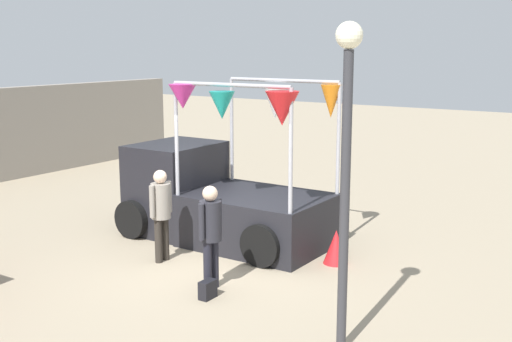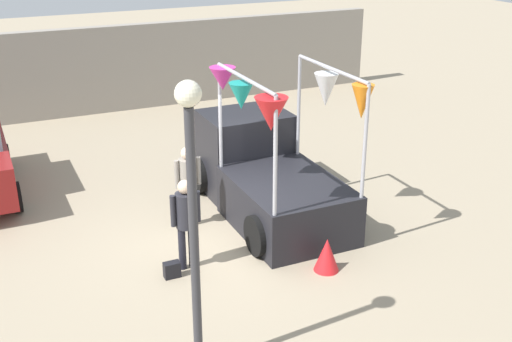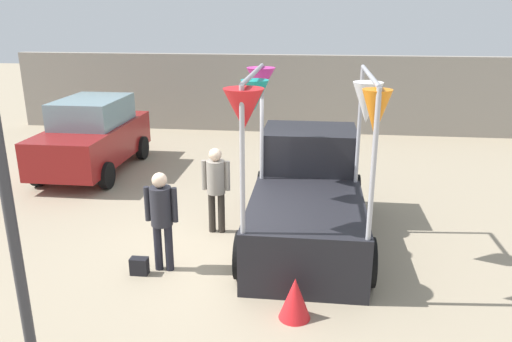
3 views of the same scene
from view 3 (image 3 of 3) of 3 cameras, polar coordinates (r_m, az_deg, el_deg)
The scene contains 9 objects.
ground_plane at distance 8.72m, azimuth -3.35°, elevation -9.47°, with size 60.00×60.00×0.00m, color gray.
vendor_truck at distance 9.16m, azimuth 5.85°, elevation -2.20°, with size 2.41×4.14×3.12m.
parked_car at distance 13.49m, azimuth -18.15°, elevation 3.89°, with size 1.88×4.00×1.88m.
person_customer at distance 7.96m, azimuth -10.76°, elevation -4.68°, with size 0.53×0.34×1.65m.
person_vendor at distance 9.20m, azimuth -4.60°, elevation -1.31°, with size 0.53×0.34×1.64m.
handbag at distance 8.26m, azimuth -13.19°, elevation -10.54°, with size 0.28×0.16×0.28m, color black.
street_lamp at distance 5.52m, azimuth -27.18°, elevation 1.30°, with size 0.32×0.32×4.02m.
brick_boundary_wall at distance 17.21m, azimuth 2.04°, elevation 8.84°, with size 18.00×0.36×2.60m, color gray.
folded_kite_bundle_crimson at distance 6.97m, azimuth 4.46°, elevation -14.29°, with size 0.44×0.44×0.60m, color red.
Camera 3 is at (1.42, -7.62, 4.00)m, focal length 35.00 mm.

